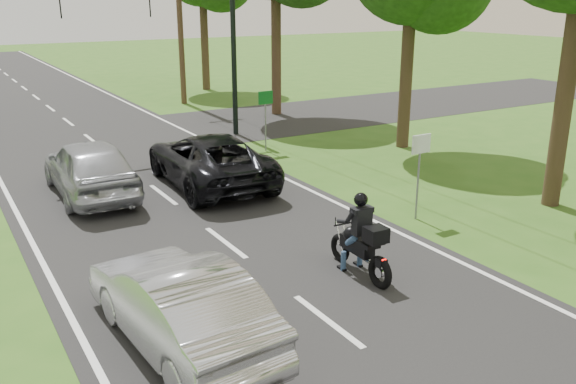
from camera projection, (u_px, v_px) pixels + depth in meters
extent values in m
plane|color=#305A19|center=(327.00, 321.00, 10.29)|extent=(140.00, 140.00, 0.00)
cube|color=black|center=(140.00, 177.00, 18.45)|extent=(8.00, 100.00, 0.01)
cube|color=black|center=(91.00, 139.00, 23.35)|extent=(60.00, 7.00, 0.01)
torus|color=black|center=(340.00, 248.00, 12.54)|extent=(0.15, 0.60, 0.59)
torus|color=black|center=(380.00, 273.00, 11.41)|extent=(0.17, 0.65, 0.65)
cube|color=black|center=(357.00, 245.00, 11.97)|extent=(0.28, 0.86, 0.27)
sphere|color=black|center=(351.00, 234.00, 12.10)|extent=(0.31, 0.31, 0.31)
cube|color=black|center=(367.00, 243.00, 11.65)|extent=(0.32, 0.51, 0.09)
cube|color=#FF0C07|center=(384.00, 260.00, 11.24)|extent=(0.09, 0.03, 0.05)
cylinder|color=silver|center=(377.00, 267.00, 11.71)|extent=(0.11, 0.72, 0.08)
cylinder|color=black|center=(346.00, 223.00, 12.20)|extent=(0.56, 0.05, 0.03)
cube|color=black|center=(376.00, 235.00, 11.34)|extent=(0.41, 0.38, 0.29)
cube|color=black|center=(362.00, 221.00, 11.68)|extent=(0.37, 0.21, 0.54)
sphere|color=black|center=(361.00, 199.00, 11.61)|extent=(0.27, 0.27, 0.27)
cylinder|color=navy|center=(343.00, 261.00, 12.12)|extent=(0.11, 0.11, 0.41)
cylinder|color=navy|center=(360.00, 257.00, 12.30)|extent=(0.11, 0.11, 0.41)
imported|color=black|center=(209.00, 159.00, 17.57)|extent=(2.80, 5.51, 1.49)
imported|color=#B6B6BB|center=(179.00, 304.00, 9.38)|extent=(1.80, 4.38, 1.41)
imported|color=#A4A6AC|center=(90.00, 167.00, 16.56)|extent=(1.99, 4.74, 1.60)
cylinder|color=black|center=(234.00, 58.00, 23.35)|extent=(0.20, 0.20, 6.00)
imported|color=black|center=(149.00, 2.00, 21.16)|extent=(0.16, 0.36, 1.00)
imported|color=black|center=(60.00, 2.00, 19.69)|extent=(0.16, 0.36, 1.00)
cylinder|color=#513824|center=(179.00, 2.00, 29.76)|extent=(0.28, 0.28, 10.00)
cylinder|color=slate|center=(418.00, 180.00, 14.74)|extent=(0.05, 0.05, 2.00)
cube|color=silver|center=(421.00, 144.00, 14.44)|extent=(0.55, 0.04, 0.45)
cylinder|color=slate|center=(265.00, 123.00, 21.37)|extent=(0.05, 0.05, 2.00)
cube|color=#0C591E|center=(266.00, 98.00, 21.07)|extent=(0.55, 0.04, 0.45)
cylinder|color=#332316|center=(568.00, 76.00, 15.06)|extent=(0.44, 0.44, 6.72)
cylinder|color=#332316|center=(407.00, 65.00, 21.39)|extent=(0.44, 0.44, 5.88)
cylinder|color=#332316|center=(276.00, 37.00, 27.41)|extent=(0.44, 0.44, 7.00)
cylinder|color=#332316|center=(204.00, 33.00, 35.04)|extent=(0.44, 0.44, 6.44)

